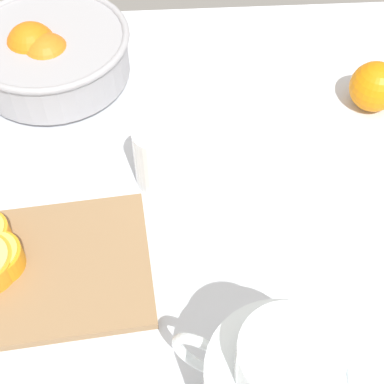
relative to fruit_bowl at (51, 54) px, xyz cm
name	(u,v)px	position (x,y,z in cm)	size (l,w,h in cm)	color
ground_plane	(185,208)	(21.16, -28.84, -6.65)	(142.36, 94.98, 3.00)	silver
fruit_bowl	(51,54)	(0.00, 0.00, 0.00)	(27.26, 27.26, 11.19)	#99999E
juice_glass	(157,160)	(17.47, -24.31, -0.58)	(6.79, 6.79, 10.57)	white
cutting_board	(34,272)	(0.34, -39.75, -4.42)	(31.22, 20.81, 1.44)	olive
loose_orange_1	(375,87)	(53.42, -10.23, -1.01)	(8.28, 8.28, 8.28)	orange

